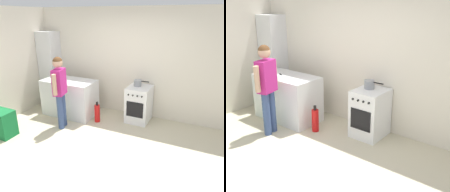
{
  "view_description": "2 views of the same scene",
  "coord_description": "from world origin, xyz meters",
  "views": [
    {
      "loc": [
        1.79,
        -3.02,
        2.41
      ],
      "look_at": [
        0.07,
        0.67,
        0.89
      ],
      "focal_mm": 35.0,
      "sensor_mm": 36.0,
      "label": 1
    },
    {
      "loc": [
        2.72,
        -2.33,
        2.33
      ],
      "look_at": [
        0.28,
        0.76,
        0.95
      ],
      "focal_mm": 45.0,
      "sensor_mm": 36.0,
      "label": 2
    }
  ],
  "objects": [
    {
      "name": "knife_utility",
      "position": [
        -1.45,
        1.16,
        0.9
      ],
      "size": [
        0.24,
        0.12,
        0.01
      ],
      "color": "silver",
      "rests_on": "counter_unit"
    },
    {
      "name": "side_wall_left",
      "position": [
        -2.6,
        0.4,
        1.3
      ],
      "size": [
        0.1,
        3.1,
        2.6
      ],
      "primitive_type": "cube",
      "color": "silver",
      "rests_on": "ground"
    },
    {
      "name": "ground_plane",
      "position": [
        0.0,
        0.0,
        0.0
      ],
      "size": [
        8.0,
        8.0,
        0.0
      ],
      "primitive_type": "plane",
      "color": "beige"
    },
    {
      "name": "back_wall",
      "position": [
        0.0,
        1.95,
        1.3
      ],
      "size": [
        6.0,
        0.1,
        2.6
      ],
      "primitive_type": "cube",
      "color": "silver",
      "rests_on": "ground"
    },
    {
      "name": "fire_extinguisher",
      "position": [
        -0.52,
        1.1,
        0.22
      ],
      "size": [
        0.13,
        0.13,
        0.5
      ],
      "color": "red",
      "rests_on": "ground"
    },
    {
      "name": "larder_cabinet",
      "position": [
        -2.3,
        1.68,
        1.0
      ],
      "size": [
        0.48,
        0.44,
        2.0
      ],
      "primitive_type": "cube",
      "color": "silver",
      "rests_on": "ground"
    },
    {
      "name": "counter_unit",
      "position": [
        -1.35,
        1.2,
        0.45
      ],
      "size": [
        1.3,
        0.7,
        0.9
      ],
      "primitive_type": "cube",
      "color": "silver",
      "rests_on": "ground"
    },
    {
      "name": "recycling_crate_lower",
      "position": [
        -2.03,
        -0.3,
        0.14
      ],
      "size": [
        0.52,
        0.36,
        0.28
      ],
      "primitive_type": "cube",
      "color": "#197238",
      "rests_on": "ground"
    },
    {
      "name": "knife_paring",
      "position": [
        -1.62,
        1.08,
        0.91
      ],
      "size": [
        0.21,
        0.03,
        0.01
      ],
      "color": "silver",
      "rests_on": "counter_unit"
    },
    {
      "name": "recycling_crate_upper",
      "position": [
        -2.03,
        -0.3,
        0.42
      ],
      "size": [
        0.52,
        0.36,
        0.28
      ],
      "primitive_type": "cube",
      "color": "#197238",
      "rests_on": "recycling_crate_lower"
    },
    {
      "name": "pot",
      "position": [
        0.28,
        1.63,
        0.93
      ],
      "size": [
        0.36,
        0.18,
        0.15
      ],
      "color": "gray",
      "rests_on": "oven_left"
    },
    {
      "name": "oven_left",
      "position": [
        0.35,
        1.58,
        0.43
      ],
      "size": [
        0.52,
        0.62,
        0.85
      ],
      "color": "white",
      "rests_on": "ground"
    },
    {
      "name": "person",
      "position": [
        -1.12,
        0.55,
        0.95
      ],
      "size": [
        0.28,
        0.55,
        1.6
      ],
      "color": "#384C7A",
      "rests_on": "ground"
    }
  ]
}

